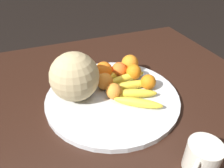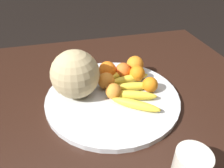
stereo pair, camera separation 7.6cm
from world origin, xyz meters
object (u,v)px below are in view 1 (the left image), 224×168
orange_top_small (148,82)px  orange_side_extra (113,91)px  ceramic_mug (202,158)px  kitchen_table (110,116)px  orange_mid_center (105,81)px  orange_front_left (104,70)px  orange_back_right (130,63)px  orange_back_left (134,72)px  melon (75,77)px  banana_bunch (129,85)px  orange_front_right (119,70)px  fruit_bowl (112,97)px

orange_top_small → orange_side_extra: same height
orange_side_extra → ceramic_mug: bearing=108.1°
kitchen_table → orange_top_small: size_ratio=21.46×
orange_mid_center → orange_side_extra: size_ratio=1.10×
orange_front_left → orange_back_right: 0.12m
orange_front_left → orange_back_left: (-0.11, 0.05, -0.00)m
melon → banana_bunch: bearing=172.1°
orange_top_small → kitchen_table: bearing=-12.3°
kitchen_table → orange_front_right: (-0.07, -0.09, 0.15)m
fruit_bowl → banana_bunch: 0.08m
melon → orange_top_small: melon is taller
orange_back_left → orange_back_right: bearing=-101.0°
kitchen_table → orange_top_small: bearing=167.7°
orange_mid_center → ceramic_mug: 0.41m
banana_bunch → orange_top_small: (-0.07, 0.02, 0.01)m
orange_mid_center → melon: bearing=5.4°
orange_front_left → orange_side_extra: 0.13m
banana_bunch → ceramic_mug: bearing=-78.1°
orange_front_left → orange_top_small: (-0.13, 0.13, -0.01)m
melon → orange_back_right: melon is taller
kitchen_table → banana_bunch: banana_bunch is taller
banana_bunch → orange_side_extra: orange_side_extra is taller
fruit_bowl → orange_mid_center: (0.01, -0.05, 0.04)m
orange_back_left → banana_bunch: bearing=52.3°
banana_bunch → orange_front_right: orange_front_right is taller
orange_front_left → orange_mid_center: orange_front_left is taller
orange_back_left → orange_top_small: bearing=104.4°
orange_front_left → orange_top_small: orange_front_left is taller
melon → orange_mid_center: 0.12m
kitchen_table → orange_front_right: orange_front_right is taller
orange_front_right → orange_front_left: bearing=-9.5°
fruit_bowl → ceramic_mug: 0.36m
orange_front_right → orange_side_extra: (0.08, 0.12, -0.00)m
kitchen_table → orange_front_left: 0.18m
orange_front_left → orange_back_left: size_ratio=1.16×
fruit_bowl → orange_back_right: orange_back_right is taller
melon → orange_mid_center: size_ratio=2.70×
banana_bunch → orange_mid_center: orange_mid_center is taller
kitchen_table → orange_front_right: bearing=-129.8°
kitchen_table → orange_side_extra: size_ratio=21.41×
banana_bunch → orange_front_right: 0.10m
orange_front_left → banana_bunch: bearing=121.0°
melon → banana_bunch: melon is taller
orange_front_right → orange_back_left: same height
fruit_bowl → orange_front_right: size_ratio=7.84×
banana_bunch → kitchen_table: bearing=-179.8°
orange_front_right → banana_bunch: bearing=90.9°
orange_mid_center → orange_front_right: bearing=-145.2°
fruit_bowl → orange_front_left: orange_front_left is taller
orange_back_right → ceramic_mug: 0.48m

